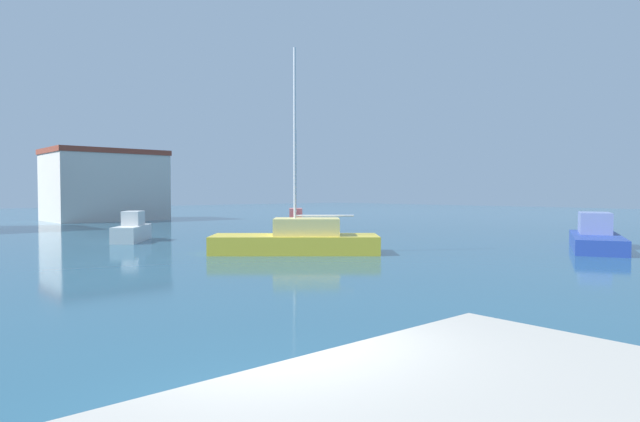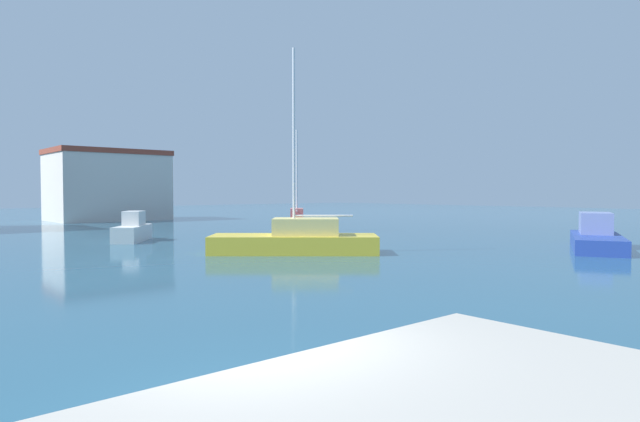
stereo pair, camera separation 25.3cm
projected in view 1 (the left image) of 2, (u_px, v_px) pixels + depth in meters
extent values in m
plane|color=#285670|center=(276.00, 241.00, 31.49)|extent=(160.00, 160.00, 0.00)
cube|color=gold|center=(295.00, 244.00, 25.16)|extent=(7.47, 6.97, 0.83)
cube|color=#DFCD77|center=(307.00, 227.00, 25.13)|extent=(3.51, 3.41, 0.78)
cylinder|color=silver|center=(295.00, 142.00, 24.99)|extent=(0.12, 0.12, 8.57)
cylinder|color=silver|center=(325.00, 216.00, 25.12)|extent=(2.07, 1.82, 0.08)
cube|color=#233D93|center=(596.00, 242.00, 26.91)|extent=(7.40, 5.10, 0.71)
cube|color=#6E7DB1|center=(595.00, 223.00, 27.80)|extent=(3.02, 2.46, 1.07)
cube|color=#B22823|center=(296.00, 227.00, 38.59)|extent=(4.12, 4.70, 0.63)
cube|color=#C4716E|center=(296.00, 215.00, 38.97)|extent=(1.88, 2.05, 1.02)
cylinder|color=silver|center=(296.00, 177.00, 38.46)|extent=(0.12, 0.12, 6.57)
cylinder|color=silver|center=(296.00, 211.00, 37.68)|extent=(1.10, 1.38, 0.08)
cube|color=white|center=(132.00, 233.00, 31.16)|extent=(3.46, 3.97, 0.90)
cube|color=silver|center=(133.00, 218.00, 31.43)|extent=(1.68, 1.79, 0.82)
cube|color=beige|center=(105.00, 188.00, 54.19)|extent=(10.44, 7.35, 6.46)
cube|color=brown|center=(105.00, 153.00, 54.07)|extent=(10.65, 7.49, 0.50)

